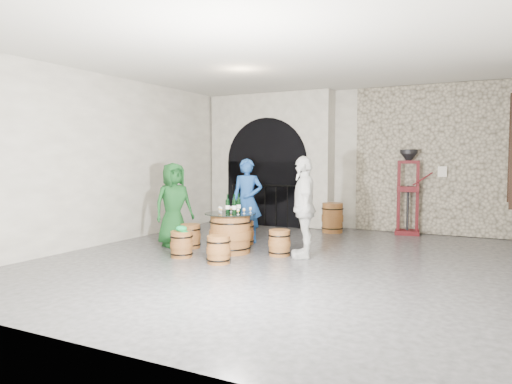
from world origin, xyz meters
The scene contains 29 objects.
ground centered at (0.00, 0.00, 0.00)m, with size 8.00×8.00×0.00m, color #2B2B2D.
wall_back centered at (0.00, 4.00, 1.60)m, with size 8.00×8.00×0.00m, color silver.
wall_front centered at (0.00, -4.00, 1.60)m, with size 8.00×8.00×0.00m, color silver.
wall_left centered at (-3.50, 0.00, 1.60)m, with size 8.00×8.00×0.00m, color silver.
ceiling centered at (0.00, 0.00, 3.20)m, with size 8.00×8.00×0.00m, color beige.
stone_facing_panel centered at (1.80, 3.94, 1.60)m, with size 3.20×0.12×3.18m, color #B2A78E.
arched_opening centered at (-1.90, 3.74, 1.58)m, with size 3.10×0.60×3.19m.
barrel_table centered at (-0.96, 0.18, 0.34)m, with size 0.89×0.89×0.69m.
barrel_stool_left centered at (-1.83, 0.24, 0.21)m, with size 0.39×0.39×0.43m.
barrel_stool_far centered at (-1.15, 1.04, 0.21)m, with size 0.39×0.39×0.43m.
barrel_stool_right centered at (-0.09, 0.34, 0.21)m, with size 0.39×0.39×0.43m.
barrel_stool_near_right centered at (-0.68, -0.65, 0.21)m, with size 0.39×0.39×0.43m.
barrel_stool_near_left centered at (-1.47, -0.52, 0.21)m, with size 0.39×0.39×0.43m.
green_cap centered at (-1.47, -0.52, 0.47)m, with size 0.23×0.19×0.10m.
person_green centered at (-2.22, 0.26, 0.77)m, with size 0.76×0.49×1.55m, color #12431A.
person_blue centered at (-1.19, 1.23, 0.81)m, with size 0.59×0.39×1.62m, color navy.
person_white centered at (0.31, 0.41, 0.83)m, with size 0.98×0.41×1.67m, color silver.
wine_bottle_left centered at (-1.01, 0.19, 0.82)m, with size 0.08×0.08×0.32m.
wine_bottle_center centered at (-0.88, 0.19, 0.82)m, with size 0.08×0.08×0.32m.
wine_bottle_right centered at (-0.91, 0.39, 0.82)m, with size 0.08×0.08×0.32m.
tasting_glass_a centered at (-1.13, 0.17, 0.74)m, with size 0.05×0.05×0.10m, color orange, non-canonical shape.
tasting_glass_b centered at (-0.70, 0.21, 0.74)m, with size 0.05×0.05×0.10m, color orange, non-canonical shape.
tasting_glass_c centered at (-1.04, 0.35, 0.74)m, with size 0.05×0.05×0.10m, color orange, non-canonical shape.
tasting_glass_d centered at (-0.68, 0.40, 0.74)m, with size 0.05×0.05×0.10m, color orange, non-canonical shape.
tasting_glass_e centered at (-0.73, 0.06, 0.74)m, with size 0.05×0.05×0.10m, color orange, non-canonical shape.
tasting_glass_f centered at (-1.22, 0.27, 0.74)m, with size 0.05×0.05×0.10m, color orange, non-canonical shape.
side_barrel centered at (-0.13, 3.20, 0.32)m, with size 0.49×0.49×0.65m.
corking_press centered at (1.39, 3.65, 1.05)m, with size 0.77×0.47×1.81m.
control_box centered at (2.05, 3.86, 1.35)m, with size 0.18×0.10×0.22m, color silver.
Camera 1 is at (3.26, -6.96, 1.63)m, focal length 34.00 mm.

